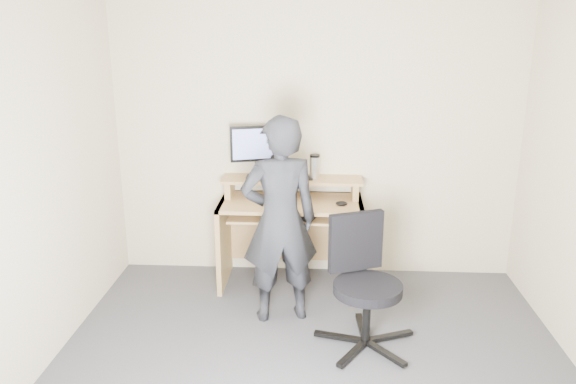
# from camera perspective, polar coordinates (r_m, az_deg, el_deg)

# --- Properties ---
(back_wall) EXTENTS (3.50, 0.02, 2.50)m
(back_wall) POSITION_cam_1_polar(r_m,az_deg,el_deg) (4.87, 2.86, 5.71)
(back_wall) COLOR beige
(back_wall) RESTS_ON ground
(desk) EXTENTS (1.20, 0.60, 0.91)m
(desk) POSITION_cam_1_polar(r_m,az_deg,el_deg) (4.85, 0.36, -2.93)
(desk) COLOR tan
(desk) RESTS_ON ground
(monitor) EXTENTS (0.47, 0.16, 0.45)m
(monitor) POSITION_cam_1_polar(r_m,az_deg,el_deg) (4.77, -3.05, 4.62)
(monitor) COLOR black
(monitor) RESTS_ON desk
(external_drive) EXTENTS (0.10, 0.14, 0.20)m
(external_drive) POSITION_cam_1_polar(r_m,az_deg,el_deg) (4.81, -1.11, 2.66)
(external_drive) COLOR black
(external_drive) RESTS_ON desk
(travel_mug) EXTENTS (0.10, 0.10, 0.19)m
(travel_mug) POSITION_cam_1_polar(r_m,az_deg,el_deg) (4.79, 2.72, 2.49)
(travel_mug) COLOR #B7B7BC
(travel_mug) RESTS_ON desk
(smartphone) EXTENTS (0.09, 0.14, 0.01)m
(smartphone) POSITION_cam_1_polar(r_m,az_deg,el_deg) (4.80, 2.21, 1.44)
(smartphone) COLOR black
(smartphone) RESTS_ON desk
(charger) EXTENTS (0.05, 0.04, 0.03)m
(charger) POSITION_cam_1_polar(r_m,az_deg,el_deg) (4.74, -1.12, 1.40)
(charger) COLOR black
(charger) RESTS_ON desk
(headphones) EXTENTS (0.16, 0.16, 0.06)m
(headphones) POSITION_cam_1_polar(r_m,az_deg,el_deg) (4.89, -2.32, 1.76)
(headphones) COLOR silver
(headphones) RESTS_ON desk
(keyboard) EXTENTS (0.49, 0.31, 0.03)m
(keyboard) POSITION_cam_1_polar(r_m,az_deg,el_deg) (4.65, 0.03, -2.25)
(keyboard) COLOR black
(keyboard) RESTS_ON desk
(mouse) EXTENTS (0.10, 0.07, 0.04)m
(mouse) POSITION_cam_1_polar(r_m,az_deg,el_deg) (4.61, 5.46, -1.17)
(mouse) COLOR black
(mouse) RESTS_ON desk
(office_chair) EXTENTS (0.72, 0.70, 0.90)m
(office_chair) POSITION_cam_1_polar(r_m,az_deg,el_deg) (3.96, 7.66, -8.64)
(office_chair) COLOR black
(office_chair) RESTS_ON ground
(person) EXTENTS (0.65, 0.51, 1.57)m
(person) POSITION_cam_1_polar(r_m,az_deg,el_deg) (4.14, -0.85, -2.93)
(person) COLOR black
(person) RESTS_ON ground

